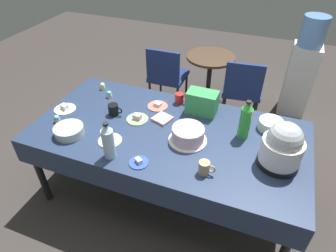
{
  "coord_description": "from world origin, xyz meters",
  "views": [
    {
      "loc": [
        0.66,
        -1.72,
        2.22
      ],
      "look_at": [
        0.0,
        0.0,
        0.8
      ],
      "focal_mm": 31.18,
      "sensor_mm": 36.0,
      "label": 1
    }
  ],
  "objects": [
    {
      "name": "round_cafe_table",
      "position": [
        -0.05,
        1.6,
        0.5
      ],
      "size": [
        0.6,
        0.6,
        0.72
      ],
      "color": "#473323",
      "rests_on": "ground"
    },
    {
      "name": "dessert_plate_sage",
      "position": [
        -0.3,
        0.05,
        0.76
      ],
      "size": [
        0.19,
        0.19,
        0.05
      ],
      "color": "#8CA87F",
      "rests_on": "potluck_table"
    },
    {
      "name": "dessert_plate_cream",
      "position": [
        -0.37,
        -0.28,
        0.76
      ],
      "size": [
        0.18,
        0.18,
        0.04
      ],
      "color": "beige",
      "rests_on": "potluck_table"
    },
    {
      "name": "soda_carton",
      "position": [
        0.18,
        0.36,
        0.85
      ],
      "size": [
        0.26,
        0.16,
        0.2
      ],
      "primitive_type": "cube",
      "rotation": [
        0.0,
        0.0,
        -0.02
      ],
      "color": "#338C4C",
      "rests_on": "potluck_table"
    },
    {
      "name": "dessert_plate_coral",
      "position": [
        -0.22,
        0.3,
        0.76
      ],
      "size": [
        0.18,
        0.18,
        0.04
      ],
      "color": "#E07266",
      "rests_on": "potluck_table"
    },
    {
      "name": "frosted_layer_cake",
      "position": [
        0.19,
        -0.06,
        0.81
      ],
      "size": [
        0.3,
        0.3,
        0.12
      ],
      "color": "silver",
      "rests_on": "potluck_table"
    },
    {
      "name": "coffee_mug_red",
      "position": [
        -0.05,
        0.43,
        0.8
      ],
      "size": [
        0.12,
        0.08,
        0.1
      ],
      "color": "#B2231E",
      "rests_on": "potluck_table"
    },
    {
      "name": "water_cooler",
      "position": [
        1.02,
        1.88,
        0.59
      ],
      "size": [
        0.32,
        0.32,
        1.24
      ],
      "color": "silver",
      "rests_on": "ground"
    },
    {
      "name": "potluck_table",
      "position": [
        0.0,
        0.0,
        0.69
      ],
      "size": [
        2.2,
        1.1,
        0.75
      ],
      "color": "navy",
      "rests_on": "ground"
    },
    {
      "name": "maroon_chair_right",
      "position": [
        0.41,
        1.37,
        0.49
      ],
      "size": [
        0.48,
        0.48,
        0.85
      ],
      "color": "navy",
      "rests_on": "ground"
    },
    {
      "name": "cupcake_berry",
      "position": [
        -0.7,
        0.28,
        0.78
      ],
      "size": [
        0.05,
        0.05,
        0.07
      ],
      "color": "beige",
      "rests_on": "potluck_table"
    },
    {
      "name": "slow_cooker",
      "position": [
        0.85,
        -0.07,
        0.91
      ],
      "size": [
        0.29,
        0.29,
        0.35
      ],
      "color": "black",
      "rests_on": "potluck_table"
    },
    {
      "name": "coffee_mug_tan",
      "position": [
        0.4,
        -0.34,
        0.8
      ],
      "size": [
        0.12,
        0.08,
        0.1
      ],
      "color": "tan",
      "rests_on": "potluck_table"
    },
    {
      "name": "coffee_mug_black",
      "position": [
        -0.52,
        0.05,
        0.8
      ],
      "size": [
        0.13,
        0.09,
        0.1
      ],
      "color": "black",
      "rests_on": "potluck_table"
    },
    {
      "name": "cupcake_rose",
      "position": [
        -0.91,
        -0.22,
        0.78
      ],
      "size": [
        0.05,
        0.05,
        0.07
      ],
      "color": "beige",
      "rests_on": "potluck_table"
    },
    {
      "name": "paper_napkin_stack",
      "position": [
        -0.1,
        0.12,
        0.76
      ],
      "size": [
        0.18,
        0.18,
        0.02
      ],
      "primitive_type": "cube",
      "rotation": [
        0.0,
        0.0,
        -0.33
      ],
      "color": "pink",
      "rests_on": "potluck_table"
    },
    {
      "name": "maroon_chair_left",
      "position": [
        -0.55,
        1.37,
        0.49
      ],
      "size": [
        0.45,
        0.45,
        0.85
      ],
      "color": "navy",
      "rests_on": "ground"
    },
    {
      "name": "dessert_plate_white",
      "position": [
        -0.97,
        -0.04,
        0.76
      ],
      "size": [
        0.19,
        0.19,
        0.05
      ],
      "color": "white",
      "rests_on": "potluck_table"
    },
    {
      "name": "cupcake_mint",
      "position": [
        -0.84,
        0.39,
        0.78
      ],
      "size": [
        0.05,
        0.05,
        0.07
      ],
      "color": "beige",
      "rests_on": "potluck_table"
    },
    {
      "name": "soda_bottle_lime_soda",
      "position": [
        0.57,
        0.15,
        0.9
      ],
      "size": [
        0.09,
        0.09,
        0.33
      ],
      "color": "green",
      "rests_on": "potluck_table"
    },
    {
      "name": "glass_salad_bowl",
      "position": [
        -0.72,
        -0.32,
        0.79
      ],
      "size": [
        0.23,
        0.23,
        0.07
      ],
      "primitive_type": "cylinder",
      "color": "#B2C6BC",
      "rests_on": "potluck_table"
    },
    {
      "name": "ceramic_snack_bowl",
      "position": [
        0.76,
        0.33,
        0.79
      ],
      "size": [
        0.2,
        0.2,
        0.08
      ],
      "primitive_type": "cylinder",
      "color": "silver",
      "rests_on": "potluck_table"
    },
    {
      "name": "soda_bottle_water",
      "position": [
        -0.29,
        -0.42,
        0.89
      ],
      "size": [
        0.09,
        0.09,
        0.3
      ],
      "color": "silver",
      "rests_on": "potluck_table"
    },
    {
      "name": "dessert_plate_cobalt",
      "position": [
        -0.06,
        -0.41,
        0.76
      ],
      "size": [
        0.14,
        0.14,
        0.04
      ],
      "color": "#2D4CB2",
      "rests_on": "potluck_table"
    },
    {
      "name": "ground",
      "position": [
        0.0,
        0.0,
        0.0
      ],
      "size": [
        9.0,
        9.0,
        0.0
      ],
      "primitive_type": "plane",
      "color": "#383330"
    }
  ]
}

